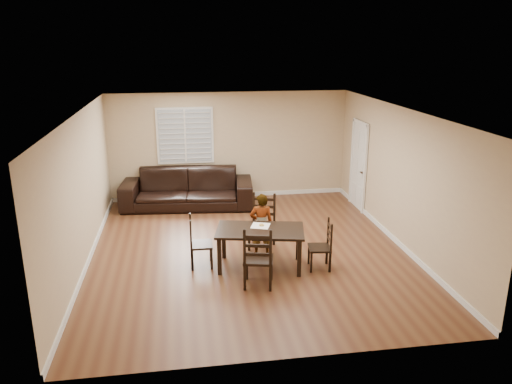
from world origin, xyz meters
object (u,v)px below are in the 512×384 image
at_px(donut, 262,225).
at_px(child, 261,224).
at_px(chair_near, 263,222).
at_px(chair_left, 195,244).
at_px(chair_right, 326,247).
at_px(chair_far, 258,262).
at_px(dining_table, 260,234).
at_px(sofa, 187,188).

bearing_deg(donut, child, 81.36).
distance_m(chair_near, chair_left, 1.57).
bearing_deg(chair_right, chair_far, -58.35).
distance_m(dining_table, chair_left, 1.19).
bearing_deg(sofa, donut, -64.53).
relative_size(dining_table, chair_near, 1.57).
distance_m(chair_near, chair_far, 1.82).
height_order(chair_near, chair_right, chair_near).
distance_m(chair_far, chair_right, 1.44).
distance_m(chair_left, child, 1.32).
height_order(chair_left, chair_right, chair_left).
relative_size(chair_near, donut, 11.25).
height_order(chair_far, sofa, chair_far).
distance_m(chair_right, sofa, 4.52).
distance_m(dining_table, donut, 0.21).
height_order(child, sofa, child).
bearing_deg(chair_near, child, -82.98).
xyz_separation_m(chair_near, sofa, (-1.43, 2.66, -0.03)).
relative_size(chair_far, chair_left, 1.13).
bearing_deg(chair_far, sofa, -64.15).
xyz_separation_m(chair_right, child, (-1.03, 0.77, 0.19)).
xyz_separation_m(dining_table, sofa, (-1.21, 3.63, -0.17)).
bearing_deg(chair_near, chair_far, -80.82).
relative_size(dining_table, donut, 17.71).
bearing_deg(donut, chair_far, -102.75).
relative_size(chair_far, child, 0.89).
bearing_deg(child, donut, 85.71).
bearing_deg(dining_table, chair_right, 0.38).
bearing_deg(chair_far, chair_near, -89.60).
relative_size(chair_near, sofa, 0.34).
xyz_separation_m(chair_right, donut, (-1.09, 0.39, 0.33)).
height_order(donut, sofa, sofa).
height_order(dining_table, child, child).
relative_size(dining_table, chair_right, 1.86).
bearing_deg(dining_table, child, 90.00).
relative_size(chair_near, chair_far, 1.00).
xyz_separation_m(chair_near, child, (-0.11, -0.42, 0.12)).
height_order(chair_left, sofa, chair_left).
relative_size(chair_far, donut, 11.29).
relative_size(chair_left, child, 0.78).
relative_size(chair_right, child, 0.75).
xyz_separation_m(chair_far, chair_right, (1.31, 0.59, -0.08)).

